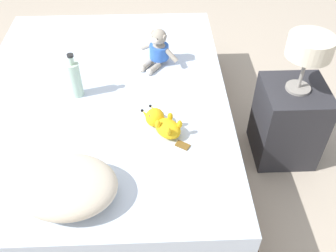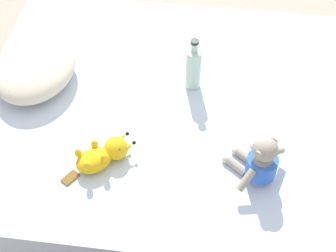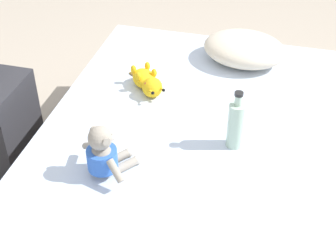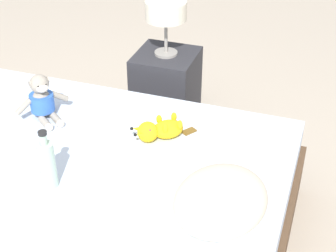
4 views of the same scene
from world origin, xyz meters
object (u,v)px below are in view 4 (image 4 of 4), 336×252
object	(u,v)px
glass_bottle	(47,164)
nightstand	(166,91)
bed	(69,205)
pillow	(221,200)
bedside_lamp	(166,13)
plush_monkey	(42,100)
plush_yellow_creature	(159,130)

from	to	relation	value
glass_bottle	nightstand	bearing A→B (deg)	176.29
bed	pillow	bearing A→B (deg)	84.59
glass_bottle	bedside_lamp	distance (m)	1.28
bed	pillow	size ratio (longest dim) A/B	4.13
bed	plush_monkey	xyz separation A→B (m)	(-0.34, -0.30, 0.32)
pillow	glass_bottle	world-z (taller)	glass_bottle
glass_bottle	nightstand	xyz separation A→B (m)	(-1.26, 0.08, -0.31)
bed	plush_monkey	size ratio (longest dim) A/B	7.85
plush_monkey	bedside_lamp	bearing A→B (deg)	153.66
pillow	bedside_lamp	bearing A→B (deg)	-151.71
pillow	nightstand	distance (m)	1.38
pillow	plush_yellow_creature	world-z (taller)	pillow
pillow	bedside_lamp	distance (m)	1.38
pillow	plush_monkey	distance (m)	1.11
pillow	glass_bottle	xyz separation A→B (m)	(0.06, -0.72, 0.04)
plush_monkey	bedside_lamp	world-z (taller)	bedside_lamp
bed	bedside_lamp	distance (m)	1.26
pillow	plush_yellow_creature	bearing A→B (deg)	-136.14
bed	pillow	distance (m)	0.80
pillow	nightstand	size ratio (longest dim) A/B	0.94
glass_bottle	pillow	bearing A→B (deg)	94.74
plush_monkey	bed	bearing A→B (deg)	40.84
plush_monkey	pillow	bearing A→B (deg)	68.11
plush_yellow_creature	bedside_lamp	world-z (taller)	bedside_lamp
pillow	plush_yellow_creature	xyz separation A→B (m)	(-0.42, -0.41, -0.03)
pillow	nightstand	world-z (taller)	pillow
glass_bottle	nightstand	world-z (taller)	glass_bottle
plush_monkey	plush_yellow_creature	distance (m)	0.63
bed	glass_bottle	bearing A→B (deg)	3.40
plush_monkey	nightstand	size ratio (longest dim) A/B	0.50
plush_monkey	glass_bottle	xyz separation A→B (m)	(0.47, 0.31, 0.02)
pillow	glass_bottle	size ratio (longest dim) A/B	1.78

